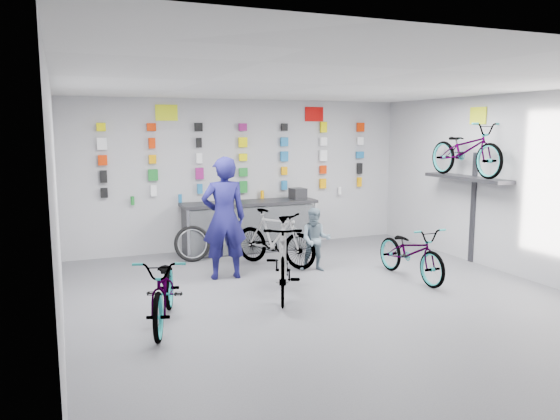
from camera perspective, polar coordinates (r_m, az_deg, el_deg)
name	(u,v)px	position (r m, az deg, el deg)	size (l,w,h in m)	color
floor	(332,303)	(7.79, 5.49, -9.68)	(8.00, 8.00, 0.00)	#505055
ceiling	(336,85)	(7.42, 5.83, 12.89)	(8.00, 8.00, 0.00)	white
wall_back	(242,174)	(11.14, -3.98, 3.74)	(7.00, 7.00, 0.00)	#B6B6B8
wall_left	(57,212)	(6.61, -22.29, -0.21)	(8.00, 8.00, 0.00)	#B6B6B8
wall_right	(528,187)	(9.59, 24.51, 2.21)	(8.00, 8.00, 0.00)	#B6B6B8
counter	(250,227)	(10.84, -3.16, -1.79)	(2.70, 0.66, 1.00)	black
merch_wall	(243,160)	(11.04, -3.91, 5.27)	(5.57, 0.08, 1.56)	black
wall_bracket	(468,183)	(10.34, 19.02, 2.72)	(0.39, 1.90, 2.00)	#333338
sign_left	(166,113)	(10.71, -11.78, 9.92)	(0.42, 0.02, 0.30)	#E2F219
sign_right	(314,114)	(11.68, 3.59, 9.96)	(0.42, 0.02, 0.30)	#BD0B09
sign_side	(478,116)	(10.40, 19.99, 9.25)	(0.02, 0.40, 0.30)	#E2F219
bike_left	(165,289)	(6.98, -11.95, -8.08)	(0.61, 1.74, 0.91)	gray
bike_center	(283,258)	(7.96, 0.31, -5.03)	(0.53, 1.87, 1.12)	gray
bike_right	(411,252)	(9.12, 13.53, -4.27)	(0.59, 1.70, 0.89)	gray
bike_service	(275,238)	(9.68, -0.54, -2.93)	(0.47, 1.68, 1.01)	gray
bike_wall	(466,150)	(10.25, 18.85, 5.98)	(0.63, 1.80, 0.95)	gray
clerk	(224,218)	(8.84, -5.87, -0.85)	(0.73, 0.48, 1.99)	#161452
customer	(316,240)	(9.34, 3.74, -3.11)	(0.53, 0.41, 1.09)	slate
spare_wheel	(192,244)	(10.18, -9.15, -3.49)	(0.69, 0.28, 0.67)	black
register	(298,193)	(11.13, 1.87, 1.74)	(0.28, 0.30, 0.22)	black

